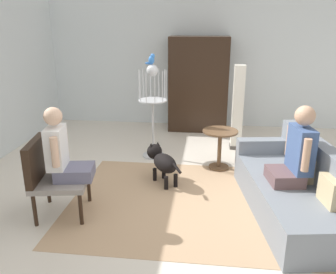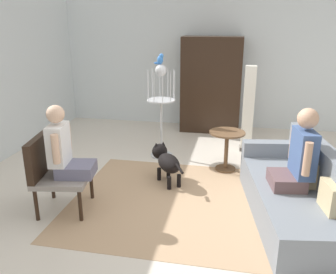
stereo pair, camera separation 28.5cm
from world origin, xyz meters
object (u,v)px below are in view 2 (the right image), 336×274
Objects in this scene: round_end_table at (227,145)px; parrot at (160,59)px; column_lamp at (248,110)px; bird_cage_stand at (161,105)px; armchair at (52,168)px; armoire_cabinet at (211,85)px; person_on_armchair at (64,149)px; couch at (297,194)px; person_on_couch at (299,156)px; dog at (166,161)px.

parrot reaches higher than round_end_table.
column_lamp is (1.38, 0.56, -0.86)m from parrot.
round_end_table is 1.22m from bird_cage_stand.
round_end_table is at bearing -18.85° from parrot.
armoire_cabinet is at bearing 66.72° from armchair.
parrot is at bearing 161.15° from round_end_table.
armoire_cabinet reaches higher than column_lamp.
person_on_armchair is at bearing -139.29° from round_end_table.
bird_cage_stand reaches higher than couch.
person_on_armchair reaches higher than armchair.
person_on_armchair is at bearing -110.54° from bird_cage_stand.
armchair is 1.01× the size of person_on_couch.
column_lamp reaches higher than couch.
dog is (1.14, 0.98, -0.21)m from armchair.
armoire_cabinet reaches higher than person_on_armchair.
round_end_table is at bearing 122.80° from person_on_couch.
parrot is at bearing 69.75° from person_on_armchair.
person_on_couch is at bearing -77.24° from column_lamp.
bird_cage_stand reaches higher than dog.
dog is at bearing 157.38° from person_on_couch.
person_on_couch reaches higher than armchair.
column_lamp is at bearing 22.31° from bird_cage_stand.
parrot is at bearing 106.83° from dog.
armoire_cabinet reaches higher than round_end_table.
couch is 2.52m from bird_cage_stand.
person_on_couch is at bearing -69.60° from armoire_cabinet.
column_lamp is 0.78× the size of armoire_cabinet.
person_on_armchair is 2.02m from bird_cage_stand.
bird_cage_stand is (0.71, 1.89, 0.10)m from person_on_armchair.
armoire_cabinet is at bearing 68.80° from person_on_armchair.
person_on_armchair is 4.85× the size of parrot.
armchair is 0.48× the size of armoire_cabinet.
dog is (-0.79, -0.57, -0.09)m from round_end_table.
column_lamp is at bearing 47.94° from armchair.
couch is 2.66m from person_on_armchair.
parrot is (-1.07, 0.37, 1.18)m from round_end_table.
armchair is at bearing -114.36° from bird_cage_stand.
person_on_armchair reaches higher than dog.
armchair is 1.52m from dog.
round_end_table is at bearing 35.98° from dog.
person_on_couch reaches higher than round_end_table.
person_on_couch is 0.61× the size of column_lamp.
armoire_cabinet is (-0.71, 1.07, 0.21)m from column_lamp.
parrot is at bearing 139.43° from person_on_couch.
round_end_table is (1.77, 1.53, -0.36)m from person_on_armchair.
armchair is 3.89m from armoire_cabinet.
armchair is 2.48m from round_end_table.
column_lamp reaches higher than person_on_couch.
dog is at bearing -144.02° from round_end_table.
person_on_armchair is (-2.60, -0.32, 0.47)m from couch.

